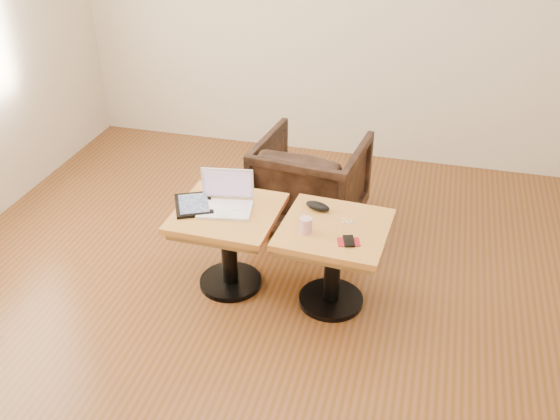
% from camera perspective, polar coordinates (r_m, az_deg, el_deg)
% --- Properties ---
extents(room_shell, '(4.52, 4.52, 2.71)m').
position_cam_1_polar(room_shell, '(2.74, 0.54, 10.61)').
color(room_shell, '#5B3413').
rests_on(room_shell, ground).
extents(side_table_left, '(0.58, 0.58, 0.51)m').
position_cam_1_polar(side_table_left, '(3.55, -4.77, -1.80)').
color(side_table_left, black).
rests_on(side_table_left, ground).
extents(side_table_right, '(0.60, 0.60, 0.51)m').
position_cam_1_polar(side_table_right, '(3.41, 4.93, -3.33)').
color(side_table_right, black).
rests_on(side_table_right, ground).
extents(laptop, '(0.33, 0.27, 0.21)m').
position_cam_1_polar(laptop, '(3.49, -4.96, 0.84)').
color(laptop, white).
rests_on(laptop, side_table_left).
extents(tablet, '(0.30, 0.32, 0.02)m').
position_cam_1_polar(tablet, '(3.54, -7.89, 0.50)').
color(tablet, black).
rests_on(tablet, side_table_left).
extents(charging_adapter, '(0.05, 0.05, 0.02)m').
position_cam_1_polar(charging_adapter, '(3.72, -6.25, 2.26)').
color(charging_adapter, white).
rests_on(charging_adapter, side_table_left).
extents(glasses_case, '(0.16, 0.11, 0.05)m').
position_cam_1_polar(glasses_case, '(3.47, 3.47, 0.36)').
color(glasses_case, black).
rests_on(glasses_case, side_table_right).
extents(striped_cup, '(0.07, 0.07, 0.09)m').
position_cam_1_polar(striped_cup, '(3.27, 2.38, -1.39)').
color(striped_cup, '#C14D6F').
rests_on(striped_cup, side_table_right).
extents(earbuds_tangle, '(0.07, 0.05, 0.01)m').
position_cam_1_polar(earbuds_tangle, '(3.38, 6.20, -1.04)').
color(earbuds_tangle, white).
rests_on(earbuds_tangle, side_table_right).
extents(phone_on_sleeve, '(0.13, 0.11, 0.01)m').
position_cam_1_polar(phone_on_sleeve, '(3.22, 6.30, -2.87)').
color(phone_on_sleeve, maroon).
rests_on(phone_on_sleeve, side_table_right).
extents(armchair, '(0.74, 0.76, 0.63)m').
position_cam_1_polar(armchair, '(4.18, 2.82, 2.57)').
color(armchair, black).
rests_on(armchair, ground).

